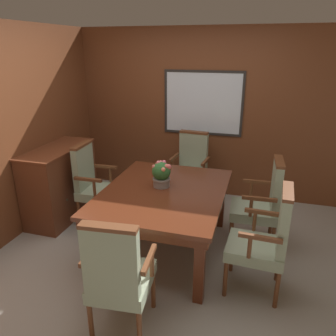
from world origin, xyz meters
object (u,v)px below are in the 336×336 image
at_px(chair_head_far, 190,167).
at_px(sideboard_cabinet, 60,183).
at_px(dining_table, 164,198).
at_px(chair_left_far, 94,182).
at_px(chair_right_near, 266,238).
at_px(chair_right_far, 262,202).
at_px(chair_head_near, 118,274).
at_px(potted_plant, 161,174).

bearing_deg(chair_head_far, sideboard_cabinet, -146.45).
height_order(dining_table, sideboard_cabinet, sideboard_cabinet).
height_order(chair_head_far, chair_left_far, same).
bearing_deg(chair_right_near, chair_right_far, -173.66).
bearing_deg(chair_head_far, chair_head_near, -85.05).
height_order(chair_right_near, sideboard_cabinet, chair_right_near).
relative_size(chair_head_near, chair_head_far, 1.00).
xyz_separation_m(chair_right_far, potted_plant, (-1.08, -0.28, 0.32)).
relative_size(chair_head_near, chair_left_far, 1.00).
bearing_deg(chair_head_near, chair_head_far, -95.74).
xyz_separation_m(chair_head_near, chair_head_far, (0.01, 2.44, 0.00)).
relative_size(dining_table, chair_head_near, 1.52).
bearing_deg(chair_left_far, chair_right_far, -90.93).
height_order(chair_head_near, sideboard_cabinet, chair_head_near).
bearing_deg(dining_table, sideboard_cabinet, 166.24).
xyz_separation_m(chair_left_far, potted_plant, (0.98, -0.25, 0.32)).
bearing_deg(sideboard_cabinet, chair_head_far, 28.30).
height_order(chair_left_far, potted_plant, chair_left_far).
bearing_deg(chair_head_near, potted_plant, -92.69).
xyz_separation_m(chair_left_far, sideboard_cabinet, (-0.52, 0.04, -0.08)).
distance_m(dining_table, chair_head_near, 1.21).
xyz_separation_m(chair_left_far, chair_right_far, (2.06, 0.03, 0.00)).
xyz_separation_m(chair_right_far, sideboard_cabinet, (-2.58, 0.01, -0.08)).
xyz_separation_m(dining_table, chair_right_far, (1.02, 0.37, -0.08)).
relative_size(chair_right_near, chair_head_far, 1.00).
distance_m(chair_left_far, sideboard_cabinet, 0.53).
xyz_separation_m(dining_table, chair_left_far, (-1.03, 0.34, -0.08)).
height_order(chair_head_far, potted_plant, chair_head_far).
relative_size(chair_right_far, sideboard_cabinet, 0.95).
bearing_deg(chair_head_near, dining_table, -95.18).
height_order(chair_head_far, chair_right_far, same).
bearing_deg(chair_left_far, potted_plant, -106.16).
relative_size(chair_left_far, potted_plant, 3.60).
distance_m(dining_table, chair_right_near, 1.14).
height_order(chair_right_near, potted_plant, chair_right_near).
distance_m(chair_right_far, potted_plant, 1.16).
distance_m(chair_left_far, potted_plant, 1.06).
distance_m(chair_head_near, chair_left_far, 1.87).
relative_size(chair_head_far, chair_left_far, 1.00).
relative_size(chair_head_far, potted_plant, 3.60).
relative_size(chair_head_near, potted_plant, 3.60).
bearing_deg(chair_right_far, dining_table, -72.58).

